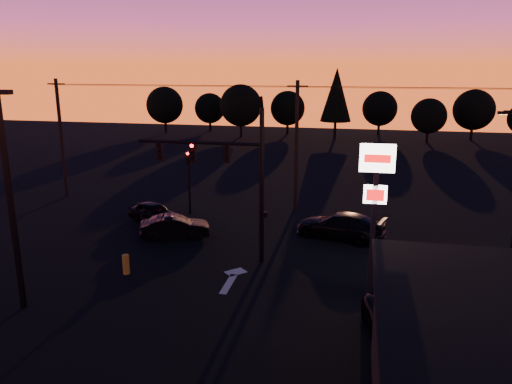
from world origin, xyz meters
TOP-DOWN VIEW (x-y plane):
  - ground at (0.00, 0.00)m, footprint 120.00×120.00m
  - lane_arrow at (0.50, 1.67)m, footprint 1.20×3.10m
  - traffic_signal_mast at (-0.10, 3.99)m, footprint 6.79×0.52m
  - secondary_signal at (-5.00, 11.49)m, footprint 0.30×0.31m
  - parking_lot_light at (-7.50, -3.00)m, footprint 1.25×0.30m
  - pylon_sign at (7.00, 1.50)m, footprint 1.50×0.28m
  - utility_pole_0 at (-16.00, 14.00)m, footprint 1.40×0.26m
  - utility_pole_1 at (2.00, 14.00)m, footprint 1.40×0.26m
  - power_wires at (2.00, 14.00)m, footprint 36.00×1.22m
  - bollard at (-4.76, 1.12)m, footprint 0.33×0.33m
  - tree_0 at (-22.00, 50.00)m, footprint 5.36×5.36m
  - tree_1 at (-16.00, 53.00)m, footprint 4.54×4.54m
  - tree_2 at (-10.00, 48.00)m, footprint 5.77×5.78m
  - tree_3 at (-4.00, 52.00)m, footprint 4.95×4.95m
  - tree_4 at (3.00, 49.00)m, footprint 4.18×4.18m
  - tree_5 at (9.00, 54.00)m, footprint 4.95×4.95m
  - tree_6 at (15.00, 48.00)m, footprint 4.54×4.54m
  - tree_7 at (21.00, 51.00)m, footprint 5.36×5.36m
  - car_left at (-6.70, 9.26)m, footprint 4.07×2.87m
  - car_mid at (-4.26, 6.63)m, footprint 4.31×2.73m
  - car_right at (5.38, 8.54)m, footprint 5.69×3.58m
  - suv_parked at (8.07, -2.82)m, footprint 3.02×5.33m

SIDE VIEW (x-z plane):
  - ground at x=0.00m, z-range 0.00..0.00m
  - lane_arrow at x=0.50m, z-range 0.00..0.01m
  - bollard at x=-4.76m, z-range 0.00..0.99m
  - car_left at x=-6.70m, z-range 0.00..1.29m
  - car_mid at x=-4.26m, z-range 0.00..1.34m
  - suv_parked at x=8.07m, z-range 0.00..1.40m
  - car_right at x=5.38m, z-range 0.00..1.54m
  - secondary_signal at x=-5.00m, z-range 0.69..5.04m
  - tree_1 at x=-16.00m, z-range 0.58..6.29m
  - tree_6 at x=15.00m, z-range 0.58..6.29m
  - tree_3 at x=-4.00m, z-range 0.63..6.86m
  - tree_5 at x=9.00m, z-range 0.63..6.86m
  - tree_0 at x=-22.00m, z-range 0.69..7.43m
  - tree_7 at x=21.00m, z-range 0.69..7.43m
  - tree_2 at x=-10.00m, z-range 0.74..8.00m
  - utility_pole_0 at x=-16.00m, z-range 0.09..9.09m
  - utility_pole_1 at x=2.00m, z-range 0.09..9.09m
  - pylon_sign at x=7.00m, z-range 1.51..8.31m
  - traffic_signal_mast at x=-0.10m, z-range 0.65..9.23m
  - parking_lot_light at x=-7.50m, z-range 0.70..9.84m
  - tree_4 at x=3.00m, z-range 1.18..10.68m
  - power_wires at x=2.00m, z-range 8.53..8.60m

